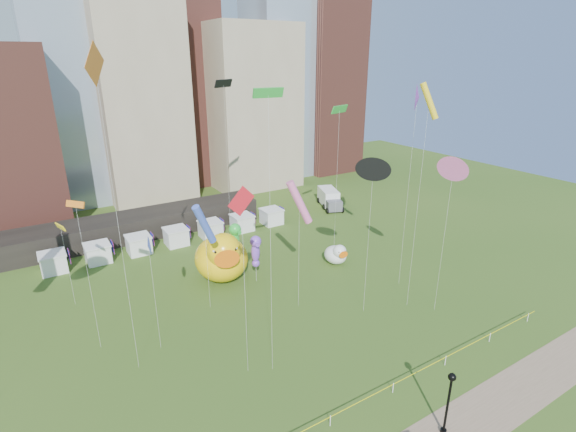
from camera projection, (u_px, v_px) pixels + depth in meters
ground at (330, 426)px, 30.21m from camera, size 160.00×160.00×0.00m
skyline at (124, 74)px, 72.52m from camera, size 101.00×23.00×68.00m
pavilion at (128, 227)px, 61.10m from camera, size 38.00×6.00×3.20m
vendor_tents at (176, 237)px, 58.99m from camera, size 33.24×2.80×2.40m
caution_tape at (330, 418)px, 29.97m from camera, size 50.00×0.06×0.90m
big_duck at (222, 257)px, 49.00m from camera, size 7.65×8.99×6.39m
small_duck at (336, 254)px, 53.46m from camera, size 3.08×3.83×2.81m
seahorse_green at (235, 237)px, 50.15m from camera, size 1.50×1.83×6.26m
seahorse_purple at (256, 249)px, 48.29m from camera, size 1.52×1.77×5.63m
lamppost at (449, 397)px, 28.56m from camera, size 0.53×0.53×5.10m
box_truck at (329, 198)px, 73.88m from camera, size 4.77×7.37×2.94m
kite_1 at (453, 169)px, 38.99m from camera, size 0.42×2.22×15.84m
kite_2 at (224, 85)px, 52.01m from camera, size 2.92×1.85×21.67m
kite_3 at (340, 110)px, 50.93m from camera, size 2.91×1.32×18.86m
kite_4 at (60, 228)px, 42.22m from camera, size 0.81×1.78×8.90m
kite_5 at (204, 224)px, 41.37m from camera, size 2.68×1.64×11.34m
kite_6 at (96, 73)px, 27.87m from camera, size 1.63×2.34×25.20m
kite_7 at (417, 98)px, 42.03m from camera, size 2.17×1.96×21.78m
kite_8 at (242, 206)px, 30.52m from camera, size 2.20×0.22×15.78m
kite_9 at (299, 202)px, 40.99m from camera, size 2.65×1.79×13.44m
kite_10 at (373, 169)px, 38.80m from camera, size 1.52×1.90×15.83m
kite_11 at (268, 98)px, 28.25m from camera, size 2.15×0.52×22.34m
kite_12 at (429, 102)px, 37.88m from camera, size 1.48×1.92×22.19m
kite_13 at (149, 246)px, 34.88m from camera, size 0.33×1.33×10.58m
kite_14 at (76, 207)px, 33.85m from camera, size 1.31×1.46×13.66m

